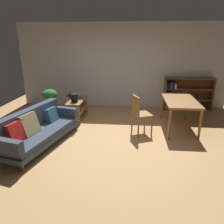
# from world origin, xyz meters

# --- Properties ---
(ground_plane) EXTENTS (8.16, 8.16, 0.00)m
(ground_plane) POSITION_xyz_m (0.00, 0.00, 0.00)
(ground_plane) COLOR tan
(back_wall_panel) EXTENTS (6.80, 0.10, 2.70)m
(back_wall_panel) POSITION_xyz_m (0.00, 2.70, 1.35)
(back_wall_panel) COLOR silver
(back_wall_panel) RESTS_ON ground_plane
(fabric_couch) EXTENTS (1.21, 2.18, 0.77)m
(fabric_couch) POSITION_xyz_m (-1.67, -0.37, 0.37)
(fabric_couch) COLOR brown
(fabric_couch) RESTS_ON ground_plane
(media_console) EXTENTS (0.39, 1.02, 0.56)m
(media_console) POSITION_xyz_m (-1.19, 1.28, 0.28)
(media_console) COLOR olive
(media_console) RESTS_ON ground_plane
(open_laptop) EXTENTS (0.45, 0.37, 0.11)m
(open_laptop) POSITION_xyz_m (-1.27, 1.41, 0.59)
(open_laptop) COLOR #333338
(open_laptop) RESTS_ON media_console
(desk_speaker) EXTENTS (0.18, 0.18, 0.23)m
(desk_speaker) POSITION_xyz_m (-1.19, 1.05, 0.68)
(desk_speaker) COLOR black
(desk_speaker) RESTS_ON media_console
(potted_floor_plant) EXTENTS (0.42, 0.45, 0.84)m
(potted_floor_plant) POSITION_xyz_m (-1.98, 1.31, 0.56)
(potted_floor_plant) COLOR #333338
(potted_floor_plant) RESTS_ON ground_plane
(dining_table) EXTENTS (0.77, 1.45, 0.77)m
(dining_table) POSITION_xyz_m (1.54, 0.81, 0.69)
(dining_table) COLOR olive
(dining_table) RESTS_ON ground_plane
(dining_chair_near) EXTENTS (0.51, 0.54, 0.94)m
(dining_chair_near) POSITION_xyz_m (0.54, 0.40, 0.54)
(dining_chair_near) COLOR olive
(dining_chair_near) RESTS_ON ground_plane
(bookshelf) EXTENTS (1.52, 0.33, 1.04)m
(bookshelf) POSITION_xyz_m (2.08, 2.52, 0.52)
(bookshelf) COLOR brown
(bookshelf) RESTS_ON ground_plane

